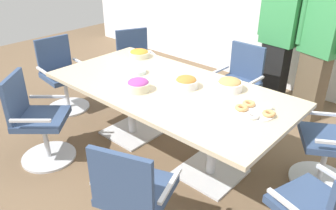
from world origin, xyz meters
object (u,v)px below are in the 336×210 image
at_px(person_standing_0, 279,38).
at_px(plate_stack, 137,71).
at_px(office_chair_6, 37,124).
at_px(office_chair_0, 135,201).
at_px(person_standing_1, 319,48).
at_px(snack_bowl_pretzels, 186,82).
at_px(snack_bowl_chips_orange, 139,53).
at_px(donut_platter, 255,110).
at_px(snack_bowl_cookies, 230,84).
at_px(snack_bowl_candy_mix, 138,85).
at_px(conference_table, 168,98).
at_px(office_chair_4, 136,68).
at_px(office_chair_5, 62,78).
at_px(office_chair_3, 237,88).
at_px(office_chair_2, 334,145).

bearing_deg(person_standing_0, plate_stack, 72.30).
bearing_deg(office_chair_6, office_chair_0, 44.68).
relative_size(person_standing_1, snack_bowl_pretzels, 7.69).
xyz_separation_m(snack_bowl_chips_orange, plate_stack, (0.35, -0.37, -0.02)).
distance_m(person_standing_0, snack_bowl_chips_orange, 1.72).
height_order(snack_bowl_chips_orange, donut_platter, snack_bowl_chips_orange).
bearing_deg(snack_bowl_cookies, snack_bowl_candy_mix, -137.42).
bearing_deg(conference_table, person_standing_1, 65.79).
bearing_deg(office_chair_0, snack_bowl_cookies, 75.38).
bearing_deg(person_standing_0, office_chair_4, 39.21).
bearing_deg(conference_table, donut_platter, 5.93).
relative_size(office_chair_5, office_chair_6, 1.00).
bearing_deg(office_chair_4, office_chair_3, 129.73).
bearing_deg(snack_bowl_cookies, plate_stack, -163.19).
relative_size(office_chair_0, office_chair_6, 1.00).
xyz_separation_m(office_chair_2, office_chair_5, (-3.10, -0.76, 0.00)).
distance_m(conference_table, office_chair_0, 1.22).
relative_size(conference_table, plate_stack, 11.77).
bearing_deg(donut_platter, office_chair_4, 163.07).
bearing_deg(office_chair_0, person_standing_0, 76.61).
height_order(person_standing_1, plate_stack, person_standing_1).
distance_m(snack_bowl_candy_mix, plate_stack, 0.44).
bearing_deg(snack_bowl_chips_orange, office_chair_4, 142.03).
relative_size(person_standing_0, snack_bowl_cookies, 7.19).
bearing_deg(plate_stack, office_chair_6, -111.95).
distance_m(office_chair_4, snack_bowl_chips_orange, 0.67).
relative_size(office_chair_5, person_standing_0, 0.52).
bearing_deg(person_standing_0, snack_bowl_cookies, 104.55).
xyz_separation_m(office_chair_5, donut_platter, (2.57, 0.24, 0.36)).
bearing_deg(snack_bowl_pretzels, office_chair_6, -134.10).
bearing_deg(office_chair_2, snack_bowl_cookies, 75.99).
xyz_separation_m(office_chair_2, person_standing_1, (-0.64, 1.11, 0.49)).
relative_size(office_chair_4, plate_stack, 4.46).
distance_m(office_chair_0, office_chair_2, 1.83).
xyz_separation_m(conference_table, snack_bowl_chips_orange, (-0.82, 0.41, 0.17)).
relative_size(office_chair_0, office_chair_2, 1.00).
relative_size(office_chair_2, office_chair_5, 1.00).
distance_m(office_chair_5, office_chair_6, 1.14).
relative_size(conference_table, snack_bowl_cookies, 9.84).
height_order(office_chair_5, plate_stack, office_chair_5).
bearing_deg(office_chair_4, office_chair_6, 37.90).
relative_size(snack_bowl_candy_mix, snack_bowl_cookies, 0.92).
relative_size(conference_table, office_chair_0, 2.64).
relative_size(office_chair_3, snack_bowl_chips_orange, 3.74).
xyz_separation_m(donut_platter, plate_stack, (-1.36, -0.05, 0.00)).
height_order(office_chair_2, plate_stack, office_chair_2).
xyz_separation_m(office_chair_2, donut_platter, (-0.53, -0.52, 0.36)).
relative_size(snack_bowl_candy_mix, donut_platter, 0.69).
height_order(snack_bowl_pretzels, snack_bowl_cookies, snack_bowl_cookies).
bearing_deg(person_standing_1, office_chair_6, 76.03).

